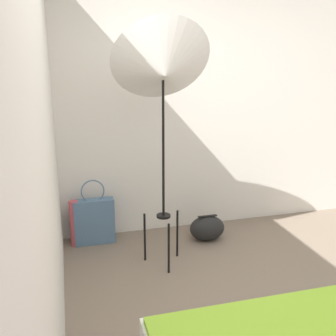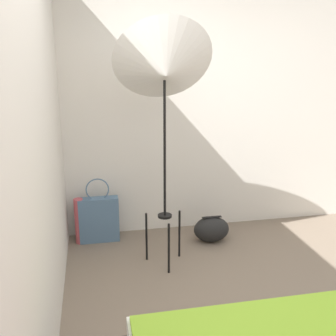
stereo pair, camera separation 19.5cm
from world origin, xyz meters
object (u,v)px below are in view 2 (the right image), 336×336
(photo_umbrella, at_px, (164,69))
(tote_bag, at_px, (99,219))
(duffel_bag, at_px, (211,229))
(paper_roll, at_px, (79,221))

(photo_umbrella, bearing_deg, tote_bag, 135.17)
(duffel_bag, xyz_separation_m, paper_roll, (-1.31, 0.22, 0.11))
(tote_bag, bearing_deg, duffel_bag, -11.45)
(tote_bag, height_order, paper_roll, tote_bag)
(tote_bag, distance_m, duffel_bag, 1.14)
(photo_umbrella, distance_m, duffel_bag, 1.72)
(photo_umbrella, bearing_deg, duffel_bag, 31.94)
(duffel_bag, relative_size, paper_roll, 0.77)
(paper_roll, bearing_deg, tote_bag, 2.29)
(tote_bag, distance_m, paper_roll, 0.19)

